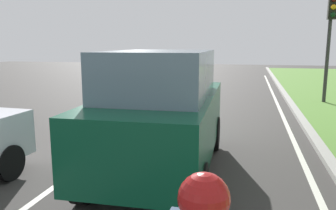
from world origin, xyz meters
name	(u,v)px	position (x,y,z in m)	size (l,w,h in m)	color
ground_plane	(173,116)	(0.00, 14.00, 0.00)	(60.00, 60.00, 0.00)	#383533
lane_line_center	(153,115)	(-0.70, 14.00, 0.00)	(0.12, 32.00, 0.01)	silver
lane_line_right_edge	(285,121)	(3.60, 14.00, 0.00)	(0.12, 32.00, 0.01)	silver
curb_right	(302,120)	(4.10, 14.00, 0.06)	(0.24, 48.00, 0.12)	#9E9B93
car_suv_ahead	(162,112)	(0.90, 9.00, 1.17)	(2.08, 4.56, 2.28)	#0C472D
traffic_light_near_right	(330,28)	(5.45, 17.72, 3.01)	(0.32, 0.50, 4.35)	#2D2D2D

